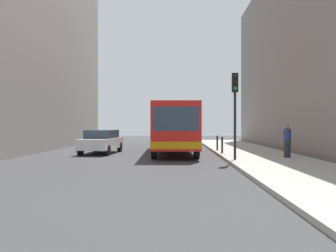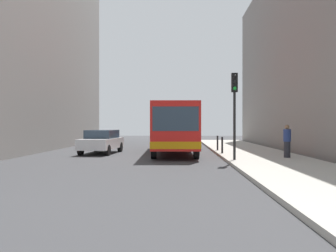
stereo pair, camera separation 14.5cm
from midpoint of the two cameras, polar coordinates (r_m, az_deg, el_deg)
ground_plane at (r=19.43m, az=-0.75°, el=-5.14°), size 80.00×80.00×0.00m
sidewalk at (r=19.93m, az=15.01°, el=-4.79°), size 4.40×40.00×0.15m
bus at (r=22.76m, az=1.18°, el=-0.02°), size 2.79×11.08×3.00m
car_beside_bus at (r=22.65m, az=-10.47°, el=-2.40°), size 2.14×4.53×1.48m
car_behind_bus at (r=33.55m, az=1.06°, el=-1.58°), size 2.11×4.51×1.48m
traffic_light at (r=17.00m, az=10.94°, el=4.24°), size 0.28×0.33×4.10m
bollard_near at (r=20.81m, az=8.95°, el=-3.07°), size 0.11×0.11×0.95m
bollard_mid at (r=23.23m, az=8.19°, el=-2.73°), size 0.11×0.11×0.95m
pedestrian_near_signal at (r=18.85m, az=18.90°, el=-2.34°), size 0.38×0.38×1.65m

